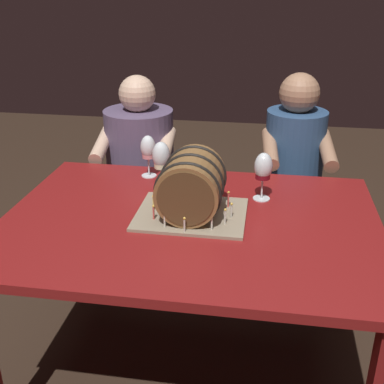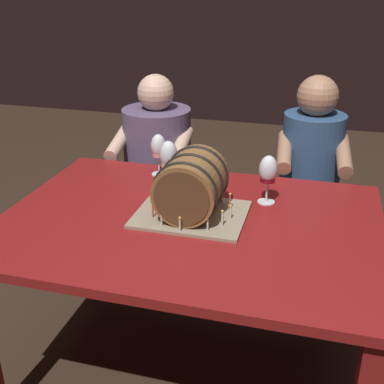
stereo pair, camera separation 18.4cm
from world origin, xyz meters
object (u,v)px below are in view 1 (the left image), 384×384
barrel_cake (192,188)px  person_seated_left (141,181)px  wine_glass_white (161,158)px  dining_table (190,241)px  person_seated_right (291,193)px  wine_glass_red (263,169)px  wine_glass_rose (148,149)px

barrel_cake → person_seated_left: size_ratio=0.37×
wine_glass_white → person_seated_left: 0.69m
dining_table → person_seated_right: (0.42, 0.82, -0.13)m
wine_glass_red → wine_glass_rose: bearing=161.7°
barrel_cake → wine_glass_white: 0.31m
wine_glass_white → person_seated_left: (-0.24, 0.54, -0.35)m
dining_table → person_seated_left: size_ratio=1.27×
dining_table → wine_glass_white: wine_glass_white is taller
wine_glass_rose → person_seated_right: 0.87m
barrel_cake → wine_glass_white: barrel_cake is taller
barrel_cake → wine_glass_red: bearing=37.2°
barrel_cake → wine_glass_rose: bearing=125.1°
barrel_cake → wine_glass_red: size_ratio=2.08×
barrel_cake → person_seated_left: 0.96m
dining_table → barrel_cake: 0.22m
wine_glass_rose → person_seated_right: size_ratio=0.17×
dining_table → wine_glass_red: 0.42m
dining_table → person_seated_left: person_seated_left is taller
barrel_cake → person_seated_right: person_seated_right is taller
wine_glass_red → wine_glass_white: bearing=172.5°
wine_glass_red → wine_glass_white: (-0.43, 0.06, 0.00)m
dining_table → barrel_cake: size_ratio=3.42×
barrel_cake → wine_glass_white: (-0.17, 0.25, 0.02)m
person_seated_right → person_seated_left: bearing=180.0°
dining_table → wine_glass_red: (0.26, 0.23, 0.23)m
person_seated_left → person_seated_right: bearing=-0.0°
wine_glass_red → person_seated_left: bearing=138.6°
person_seated_right → barrel_cake: bearing=-117.5°
wine_glass_red → wine_glass_rose: (-0.52, 0.17, -0.00)m
barrel_cake → wine_glass_rose: (-0.26, 0.37, 0.01)m
person_seated_left → person_seated_right: 0.83m
wine_glass_red → person_seated_left: size_ratio=0.18×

